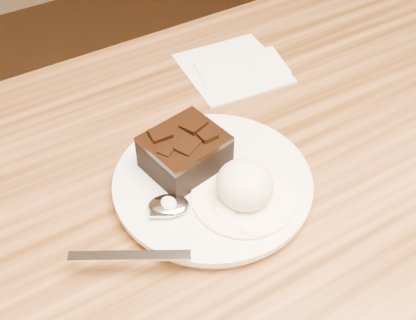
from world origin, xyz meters
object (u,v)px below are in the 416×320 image
napkin (233,67)px  spoon (169,206)px  brownie (185,154)px  plate (213,185)px  ice_cream_scoop (245,185)px

napkin → spoon: bearing=-136.9°
brownie → napkin: bearing=42.6°
plate → brownie: (-0.02, 0.03, 0.03)m
spoon → napkin: 0.29m
ice_cream_scoop → spoon: (-0.08, 0.03, -0.02)m
plate → spoon: size_ratio=1.27×
brownie → spoon: brownie is taller
ice_cream_scoop → spoon: 0.08m
brownie → spoon: 0.07m
plate → ice_cream_scoop: ice_cream_scoop is taller
ice_cream_scoop → napkin: (0.13, 0.23, -0.04)m
brownie → spoon: bearing=-134.9°
plate → spoon: bearing=-168.1°
spoon → napkin: bearing=-16.3°
plate → napkin: bearing=51.2°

